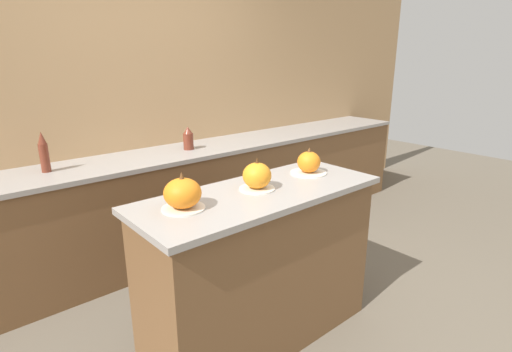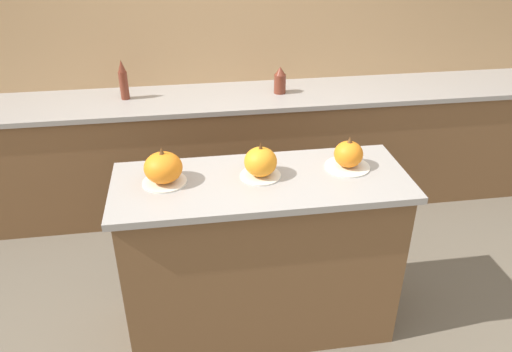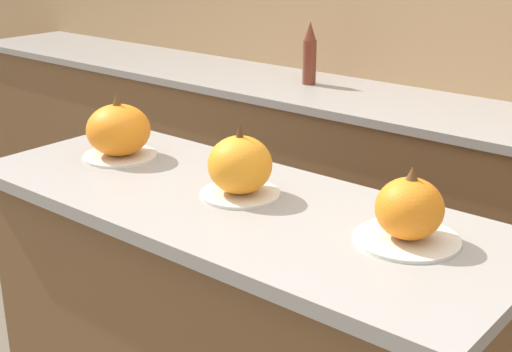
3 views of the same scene
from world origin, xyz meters
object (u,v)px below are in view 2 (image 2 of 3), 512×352
at_px(pumpkin_cake_right, 348,156).
at_px(bottle_short, 280,80).
at_px(pumpkin_cake_center, 260,163).
at_px(pumpkin_cake_left, 163,168).
at_px(bottle_tall, 123,80).

xyz_separation_m(pumpkin_cake_right, bottle_short, (-0.10, 1.29, -0.03)).
distance_m(pumpkin_cake_center, pumpkin_cake_right, 0.45).
xyz_separation_m(pumpkin_cake_left, pumpkin_cake_right, (0.92, 0.02, -0.01)).
bearing_deg(pumpkin_cake_left, bottle_tall, 102.17).
bearing_deg(pumpkin_cake_center, pumpkin_cake_right, 3.19).
xyz_separation_m(pumpkin_cake_left, bottle_tall, (-0.29, 1.35, 0.00)).
bearing_deg(pumpkin_cake_right, bottle_short, 94.42).
relative_size(pumpkin_cake_left, bottle_tall, 0.76).
xyz_separation_m(pumpkin_cake_left, pumpkin_cake_center, (0.47, -0.01, -0.00)).
height_order(pumpkin_cake_center, bottle_tall, bottle_tall).
bearing_deg(pumpkin_cake_left, pumpkin_cake_center, -0.94).
bearing_deg(bottle_short, bottle_tall, 177.65).
height_order(pumpkin_cake_left, bottle_tall, bottle_tall).
bearing_deg(pumpkin_cake_center, pumpkin_cake_left, 179.06).
distance_m(pumpkin_cake_left, pumpkin_cake_right, 0.92).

